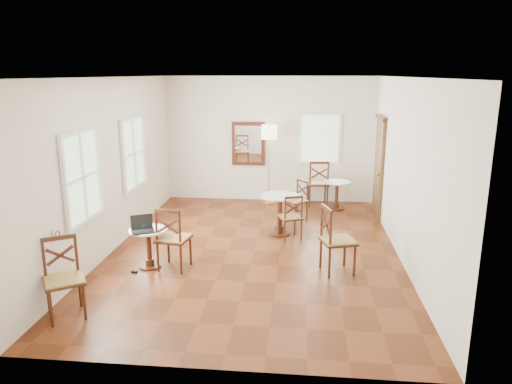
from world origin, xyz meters
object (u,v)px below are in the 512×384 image
(chair_back_a, at_px, (318,183))
(floor_lamp, at_px, (269,137))
(water_glass, at_px, (145,227))
(cafe_table_near, at_px, (149,244))
(navy_mug, at_px, (144,227))
(power_adapter, at_px, (134,272))
(cafe_table_back, at_px, (337,192))
(chair_near_a, at_px, (173,238))
(chair_near_b, at_px, (64,278))
(chair_mid_a, at_px, (291,217))
(mouse, at_px, (142,229))
(laptop, at_px, (142,227))
(chair_back_b, at_px, (297,200))
(chair_mid_b, at_px, (336,240))
(cafe_table_mid, at_px, (280,210))

(chair_back_a, distance_m, floor_lamp, 1.58)
(water_glass, bearing_deg, cafe_table_near, 17.79)
(navy_mug, relative_size, power_adapter, 1.09)
(cafe_table_back, relative_size, floor_lamp, 0.35)
(chair_near_a, xyz_separation_m, chair_near_b, (-0.98, -1.62, -0.00))
(chair_mid_a, xyz_separation_m, mouse, (-2.31, -1.62, 0.23))
(cafe_table_back, bearing_deg, water_glass, -131.26)
(cafe_table_near, bearing_deg, laptop, -117.09)
(chair_back_b, relative_size, navy_mug, 8.50)
(chair_mid_a, xyz_separation_m, chair_mid_b, (0.75, -1.49, 0.10))
(chair_mid_a, height_order, chair_mid_b, chair_mid_b)
(floor_lamp, bearing_deg, chair_near_b, -111.28)
(floor_lamp, bearing_deg, laptop, -112.17)
(chair_mid_a, distance_m, floor_lamp, 2.80)
(cafe_table_back, bearing_deg, navy_mug, -131.29)
(chair_back_a, xyz_separation_m, laptop, (-2.86, -4.13, 0.17))
(floor_lamp, height_order, power_adapter, floor_lamp)
(cafe_table_back, relative_size, chair_mid_b, 0.61)
(floor_lamp, relative_size, laptop, 4.39)
(chair_back_a, bearing_deg, laptop, 50.50)
(cafe_table_mid, relative_size, chair_mid_b, 0.73)
(chair_back_a, distance_m, water_glass, 4.95)
(cafe_table_back, relative_size, power_adapter, 7.04)
(cafe_table_near, distance_m, floor_lamp, 4.53)
(chair_back_b, bearing_deg, cafe_table_back, 93.58)
(cafe_table_near, relative_size, mouse, 6.34)
(chair_mid_a, distance_m, chair_mid_b, 1.67)
(cafe_table_near, xyz_separation_m, power_adapter, (-0.18, -0.25, -0.38))
(cafe_table_mid, xyz_separation_m, chair_near_b, (-2.59, -3.47, 0.03))
(navy_mug, distance_m, power_adapter, 0.72)
(cafe_table_mid, bearing_deg, power_adapter, -136.57)
(chair_near_a, relative_size, navy_mug, 10.26)
(navy_mug, bearing_deg, cafe_table_near, 24.18)
(chair_mid_a, height_order, laptop, laptop)
(cafe_table_near, xyz_separation_m, mouse, (-0.08, -0.05, 0.27))
(cafe_table_back, height_order, chair_back_a, chair_back_a)
(cafe_table_back, bearing_deg, power_adapter, -130.68)
(cafe_table_near, height_order, laptop, laptop)
(cafe_table_back, distance_m, laptop, 5.05)
(mouse, bearing_deg, chair_near_a, -21.04)
(cafe_table_near, bearing_deg, navy_mug, -155.82)
(floor_lamp, bearing_deg, cafe_table_mid, -80.50)
(cafe_table_back, bearing_deg, chair_mid_a, -115.05)
(cafe_table_back, xyz_separation_m, chair_near_b, (-3.81, -5.36, 0.11))
(chair_mid_b, relative_size, mouse, 10.57)
(chair_near_b, bearing_deg, chair_mid_b, -7.30)
(chair_mid_b, distance_m, mouse, 3.07)
(cafe_table_mid, distance_m, chair_mid_a, 0.34)
(mouse, bearing_deg, water_glass, 15.85)
(cafe_table_back, relative_size, mouse, 6.41)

